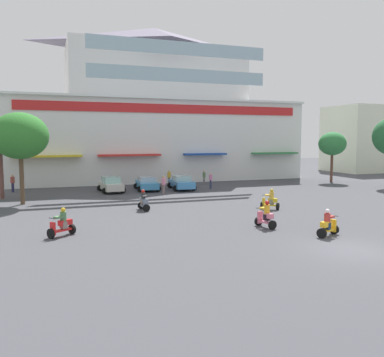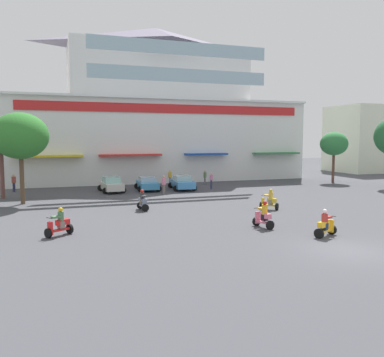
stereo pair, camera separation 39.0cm
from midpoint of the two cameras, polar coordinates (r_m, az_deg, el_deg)
The scene contains 18 objects.
ground_plane at distance 31.08m, azimuth 5.21°, elevation -3.89°, with size 128.00×128.00×0.00m, color #434449.
colonial_building at distance 52.39m, azimuth -5.35°, elevation 8.92°, with size 35.65×16.13×19.03m.
flank_building_right at distance 68.90m, azimuth 22.69°, elevation 5.15°, with size 9.59×8.56×10.14m.
plaza_tree_0 at distance 34.14m, azimuth -23.39°, elevation 5.52°, with size 4.29×4.54×7.16m.
plaza_tree_3 at distance 50.36m, azimuth 18.98°, elevation 4.62°, with size 3.26×3.07×5.91m.
parked_car_0 at distance 39.64m, azimuth -11.63°, elevation -0.84°, with size 2.45×4.05×1.49m.
parked_car_1 at distance 40.47m, azimuth -6.65°, elevation -0.69°, with size 2.56×4.32×1.37m.
parked_car_2 at distance 40.92m, azimuth -1.76°, elevation -0.55°, with size 2.66×4.62×1.42m.
scooter_rider_0 at distance 22.57m, azimuth -18.35°, elevation -6.17°, with size 1.50×1.23×1.51m.
scooter_rider_1 at distance 29.91m, azimuth 10.61°, elevation -3.13°, with size 1.28×1.29×1.51m.
scooter_rider_2 at distance 29.28m, azimuth -7.22°, elevation -3.25°, with size 0.64×1.37×1.50m.
scooter_rider_3 at distance 23.80m, azimuth 9.89°, elevation -5.28°, with size 0.76×1.44×1.59m.
scooter_rider_4 at distance 22.52m, azimuth 18.15°, elevation -6.23°, with size 1.57×1.09×1.48m.
pedestrian_0 at distance 44.21m, azimuth -3.50°, elevation 0.23°, with size 0.49×0.49×1.72m.
pedestrian_1 at distance 41.39m, azimuth 2.38°, elevation -0.16°, with size 0.34×0.34×1.66m.
pedestrian_2 at distance 45.01m, azimuth 1.47°, elevation 0.27°, with size 0.35×0.35×1.62m.
pedestrian_3 at distance 42.62m, azimuth -24.22°, elevation -0.48°, with size 0.56×0.56×1.71m.
pedestrian_4 at distance 37.72m, azimuth -4.32°, elevation -0.72°, with size 0.49×0.49×1.71m.
Camera 1 is at (-13.03, -14.77, 5.13)m, focal length 37.82 mm.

